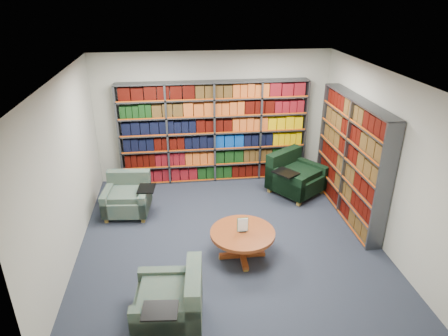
{
  "coord_description": "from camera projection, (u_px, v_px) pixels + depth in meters",
  "views": [
    {
      "loc": [
        -0.79,
        -5.77,
        3.97
      ],
      "look_at": [
        0.0,
        0.6,
        1.05
      ],
      "focal_mm": 32.0,
      "sensor_mm": 36.0,
      "label": 1
    }
  ],
  "objects": [
    {
      "name": "coffee_table",
      "position": [
        242.0,
        237.0,
        6.27
      ],
      "size": [
        1.02,
        1.02,
        0.72
      ],
      "color": "#93421B",
      "rests_on": "ground"
    },
    {
      "name": "chair_teal_front",
      "position": [
        175.0,
        302.0,
        5.08
      ],
      "size": [
        0.92,
        1.04,
        0.78
      ],
      "color": "#002732",
      "rests_on": "ground"
    },
    {
      "name": "bookshelf_back",
      "position": [
        214.0,
        133.0,
        8.61
      ],
      "size": [
        4.0,
        0.28,
        2.2
      ],
      "color": "#47494F",
      "rests_on": "ground"
    },
    {
      "name": "room_shell",
      "position": [
        229.0,
        164.0,
        6.37
      ],
      "size": [
        5.02,
        5.02,
        2.82
      ],
      "color": "#1B1F2D",
      "rests_on": "ground"
    },
    {
      "name": "chair_teal_left",
      "position": [
        128.0,
        197.0,
        7.64
      ],
      "size": [
        1.01,
        0.9,
        0.75
      ],
      "color": "#002732",
      "rests_on": "ground"
    },
    {
      "name": "chair_green_right",
      "position": [
        293.0,
        177.0,
        8.37
      ],
      "size": [
        1.3,
        1.3,
        0.85
      ],
      "color": "black",
      "rests_on": "ground"
    },
    {
      "name": "bookshelf_right",
      "position": [
        351.0,
        159.0,
        7.3
      ],
      "size": [
        0.28,
        2.5,
        2.2
      ],
      "color": "#47494F",
      "rests_on": "ground"
    }
  ]
}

